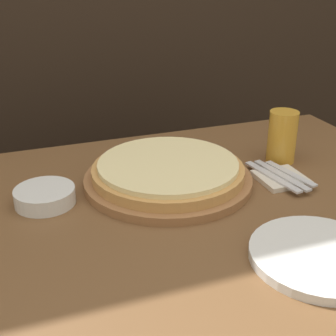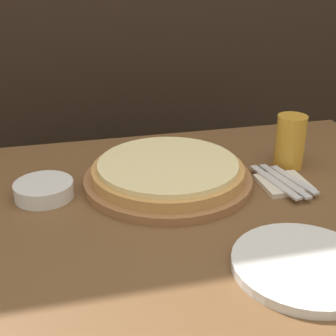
{
  "view_description": "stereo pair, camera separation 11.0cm",
  "coord_description": "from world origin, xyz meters",
  "px_view_note": "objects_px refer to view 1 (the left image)",
  "views": [
    {
      "loc": [
        -0.32,
        -0.82,
        1.21
      ],
      "look_at": [
        0.02,
        0.13,
        0.75
      ],
      "focal_mm": 50.0,
      "sensor_mm": 36.0,
      "label": 1
    },
    {
      "loc": [
        -0.22,
        -0.85,
        1.21
      ],
      "look_at": [
        0.02,
        0.13,
        0.75
      ],
      "focal_mm": 50.0,
      "sensor_mm": 36.0,
      "label": 2
    }
  ],
  "objects_px": {
    "dinner_plate": "(320,256)",
    "dinner_knife": "(281,175)",
    "pizza_on_board": "(168,173)",
    "beer_glass": "(282,135)",
    "fork": "(272,177)",
    "side_bowl": "(45,196)",
    "spoon": "(290,173)"
  },
  "relations": [
    {
      "from": "spoon",
      "to": "dinner_plate",
      "type": "bearing_deg",
      "value": -114.44
    },
    {
      "from": "beer_glass",
      "to": "dinner_plate",
      "type": "relative_size",
      "value": 0.54
    },
    {
      "from": "fork",
      "to": "spoon",
      "type": "relative_size",
      "value": 1.18
    },
    {
      "from": "fork",
      "to": "dinner_knife",
      "type": "xyz_separation_m",
      "value": [
        0.03,
        0.0,
        0.0
      ]
    },
    {
      "from": "dinner_plate",
      "to": "side_bowl",
      "type": "relative_size",
      "value": 1.9
    },
    {
      "from": "pizza_on_board",
      "to": "spoon",
      "type": "bearing_deg",
      "value": -15.45
    },
    {
      "from": "beer_glass",
      "to": "dinner_plate",
      "type": "distance_m",
      "value": 0.45
    },
    {
      "from": "beer_glass",
      "to": "spoon",
      "type": "bearing_deg",
      "value": -109.84
    },
    {
      "from": "beer_glass",
      "to": "spoon",
      "type": "distance_m",
      "value": 0.13
    },
    {
      "from": "fork",
      "to": "beer_glass",
      "type": "bearing_deg",
      "value": 49.93
    },
    {
      "from": "dinner_knife",
      "to": "spoon",
      "type": "xyz_separation_m",
      "value": [
        0.03,
        -0.0,
        0.0
      ]
    },
    {
      "from": "pizza_on_board",
      "to": "side_bowl",
      "type": "distance_m",
      "value": 0.29
    },
    {
      "from": "pizza_on_board",
      "to": "beer_glass",
      "type": "xyz_separation_m",
      "value": [
        0.33,
        0.02,
        0.05
      ]
    },
    {
      "from": "dinner_plate",
      "to": "dinner_knife",
      "type": "bearing_deg",
      "value": 69.58
    },
    {
      "from": "beer_glass",
      "to": "side_bowl",
      "type": "distance_m",
      "value": 0.62
    },
    {
      "from": "spoon",
      "to": "dinner_knife",
      "type": "bearing_deg",
      "value": 180.0
    },
    {
      "from": "dinner_plate",
      "to": "dinner_knife",
      "type": "relative_size",
      "value": 1.33
    },
    {
      "from": "beer_glass",
      "to": "dinner_knife",
      "type": "distance_m",
      "value": 0.14
    },
    {
      "from": "side_bowl",
      "to": "spoon",
      "type": "height_order",
      "value": "side_bowl"
    },
    {
      "from": "pizza_on_board",
      "to": "dinner_plate",
      "type": "height_order",
      "value": "pizza_on_board"
    },
    {
      "from": "beer_glass",
      "to": "side_bowl",
      "type": "height_order",
      "value": "beer_glass"
    },
    {
      "from": "side_bowl",
      "to": "dinner_knife",
      "type": "height_order",
      "value": "side_bowl"
    },
    {
      "from": "fork",
      "to": "dinner_knife",
      "type": "height_order",
      "value": "same"
    },
    {
      "from": "beer_glass",
      "to": "dinner_plate",
      "type": "height_order",
      "value": "beer_glass"
    },
    {
      "from": "beer_glass",
      "to": "fork",
      "type": "relative_size",
      "value": 0.72
    },
    {
      "from": "fork",
      "to": "dinner_knife",
      "type": "bearing_deg",
      "value": 0.0
    },
    {
      "from": "beer_glass",
      "to": "dinner_knife",
      "type": "bearing_deg",
      "value": -121.0
    },
    {
      "from": "dinner_knife",
      "to": "spoon",
      "type": "bearing_deg",
      "value": -0.0
    },
    {
      "from": "dinner_knife",
      "to": "dinner_plate",
      "type": "bearing_deg",
      "value": -110.42
    },
    {
      "from": "dinner_plate",
      "to": "dinner_knife",
      "type": "height_order",
      "value": "dinner_plate"
    },
    {
      "from": "beer_glass",
      "to": "side_bowl",
      "type": "relative_size",
      "value": 1.03
    },
    {
      "from": "side_bowl",
      "to": "dinner_knife",
      "type": "bearing_deg",
      "value": -8.05
    }
  ]
}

